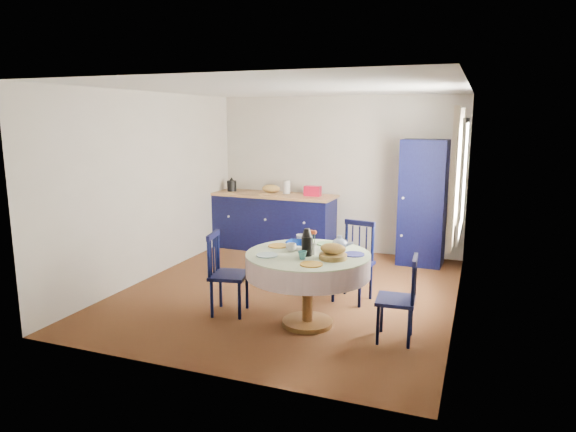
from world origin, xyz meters
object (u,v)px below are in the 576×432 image
at_px(chair_left, 226,273).
at_px(mug_a, 291,248).
at_px(pantry_cabinet, 423,203).
at_px(chair_right, 400,298).
at_px(mug_d, 301,239).
at_px(mug_b, 302,255).
at_px(cobalt_bowl, 297,244).
at_px(chair_far, 354,261).
at_px(dining_table, 309,265).
at_px(kitchen_counter, 273,221).
at_px(mug_c, 340,244).

distance_m(chair_left, mug_a, 0.86).
bearing_deg(pantry_cabinet, chair_right, -84.72).
bearing_deg(chair_left, chair_right, -102.75).
bearing_deg(mug_d, chair_right, -20.38).
height_order(mug_b, cobalt_bowl, mug_b).
distance_m(mug_a, cobalt_bowl, 0.23).
bearing_deg(chair_far, chair_right, -43.36).
bearing_deg(dining_table, mug_b, -87.18).
bearing_deg(kitchen_counter, chair_far, -44.23).
distance_m(dining_table, mug_a, 0.26).
xyz_separation_m(pantry_cabinet, mug_a, (-1.03, -2.77, -0.10)).
relative_size(dining_table, mug_d, 12.20).
bearing_deg(mug_d, chair_left, -152.99).
height_order(chair_right, cobalt_bowl, chair_right).
relative_size(dining_table, chair_far, 1.36).
relative_size(kitchen_counter, chair_right, 2.44).
height_order(pantry_cabinet, chair_left, pantry_cabinet).
height_order(kitchen_counter, chair_far, kitchen_counter).
bearing_deg(pantry_cabinet, mug_a, -107.48).
xyz_separation_m(pantry_cabinet, mug_d, (-1.06, -2.39, -0.09)).
bearing_deg(mug_c, dining_table, -132.71).
bearing_deg(mug_c, chair_left, -167.31).
distance_m(mug_c, mug_d, 0.49).
xyz_separation_m(chair_left, chair_far, (1.23, 0.92, 0.02)).
bearing_deg(chair_right, mug_c, -119.39).
xyz_separation_m(chair_left, mug_a, (0.78, -0.00, 0.36)).
bearing_deg(kitchen_counter, chair_right, -46.91).
relative_size(chair_right, mug_d, 8.13).
bearing_deg(dining_table, kitchen_counter, 118.99).
relative_size(pantry_cabinet, cobalt_bowl, 7.67).
xyz_separation_m(dining_table, chair_right, (0.95, -0.05, -0.22)).
bearing_deg(mug_b, cobalt_bowl, 115.59).
height_order(mug_c, cobalt_bowl, mug_c).
relative_size(pantry_cabinet, mug_c, 13.50).
height_order(pantry_cabinet, mug_a, pantry_cabinet).
bearing_deg(chair_right, mug_b, -82.58).
relative_size(mug_b, mug_c, 0.65).
xyz_separation_m(kitchen_counter, mug_a, (1.37, -2.82, 0.35)).
bearing_deg(dining_table, mug_d, 120.09).
bearing_deg(mug_d, pantry_cabinet, 66.14).
relative_size(dining_table, mug_b, 14.42).
distance_m(pantry_cabinet, dining_table, 2.91).
bearing_deg(kitchen_counter, dining_table, -59.10).
relative_size(chair_right, cobalt_bowl, 3.56).
height_order(kitchen_counter, mug_a, kitchen_counter).
relative_size(pantry_cabinet, dining_table, 1.43).
height_order(kitchen_counter, cobalt_bowl, kitchen_counter).
relative_size(mug_a, cobalt_bowl, 0.46).
bearing_deg(pantry_cabinet, kitchen_counter, -178.30).
relative_size(pantry_cabinet, mug_d, 17.49).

